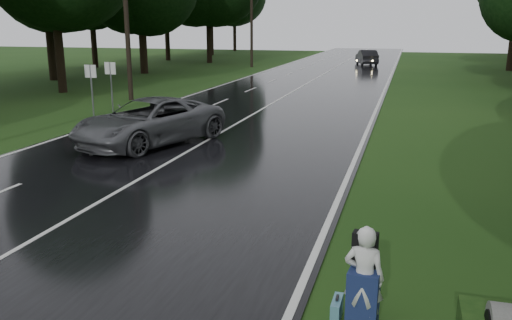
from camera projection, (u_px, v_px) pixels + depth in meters
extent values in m
plane|color=#1F3F12|center=(34.00, 241.00, 11.12)|extent=(160.00, 160.00, 0.00)
cube|color=black|center=(271.00, 104.00, 29.72)|extent=(12.00, 140.00, 0.04)
cube|color=silver|center=(271.00, 104.00, 29.72)|extent=(0.12, 140.00, 0.01)
imported|color=#515356|center=(149.00, 122.00, 19.72)|extent=(4.74, 6.67, 1.69)
imported|color=black|center=(367.00, 57.00, 57.34)|extent=(2.92, 5.15, 1.61)
imported|color=silver|center=(364.00, 278.00, 7.75)|extent=(0.63, 0.45, 1.64)
cube|color=navy|center=(363.00, 300.00, 7.84)|extent=(0.49, 0.35, 0.92)
cube|color=black|center=(365.00, 249.00, 7.89)|extent=(0.39, 0.23, 0.52)
cube|color=teal|center=(337.00, 309.00, 8.14)|extent=(0.15, 0.48, 0.34)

